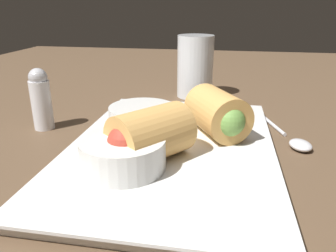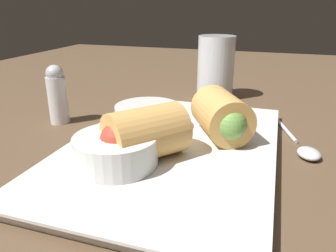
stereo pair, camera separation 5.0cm
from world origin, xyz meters
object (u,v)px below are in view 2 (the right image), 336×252
Objects in this scene: dipping_bowl_far at (116,149)px; spoon at (303,148)px; salt_shaker at (57,94)px; serving_plate at (168,149)px; drinking_glass at (215,67)px; dipping_bowl_near at (148,116)px.

dipping_bowl_far reaches higher than spoon.
dipping_bowl_far is 0.98× the size of salt_shaker.
spoon is at bearing -55.68° from dipping_bowl_far.
dipping_bowl_far reaches higher than serving_plate.
drinking_glass is at bearing -42.59° from salt_shaker.
drinking_glass is 1.31× the size of salt_shaker.
serving_plate is 7.70cm from dipping_bowl_far.
dipping_bowl_far is 33.24cm from drinking_glass.
dipping_bowl_far is 19.78cm from salt_shaker.
serving_plate is 16.29cm from spoon.
drinking_glass is at bearing -0.52° from serving_plate.
dipping_bowl_near is 1.00× the size of dipping_bowl_far.
dipping_bowl_near is 23.09cm from drinking_glass.
drinking_glass is at bearing -6.15° from dipping_bowl_far.
drinking_glass is at bearing 36.12° from spoon.
spoon is 34.18cm from salt_shaker.
spoon is at bearing -83.49° from dipping_bowl_near.
dipping_bowl_far is at bearing 153.04° from serving_plate.
dipping_bowl_near and dipping_bowl_far have the same top height.
spoon is 1.69× the size of salt_shaker.
serving_plate is at bearing -26.96° from dipping_bowl_far.
serving_plate is 6.08cm from dipping_bowl_near.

